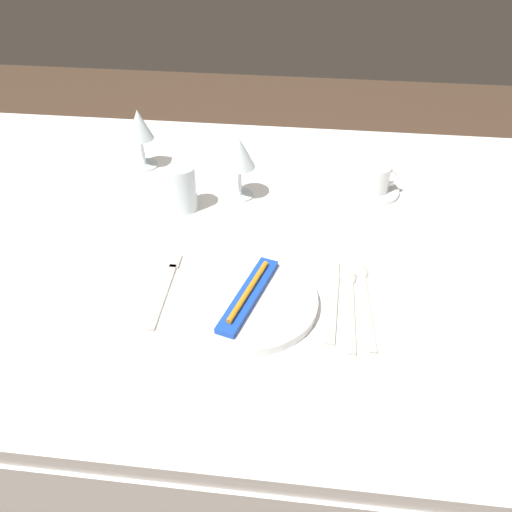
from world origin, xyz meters
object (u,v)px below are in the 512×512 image
object	(u,v)px
toothbrush_package	(248,294)
wine_glass_left	(139,128)
spoon_soup	(350,299)
wine_glass_centre	(239,155)
drink_tumbler	(183,191)
fork_outer	(166,286)
coffee_cup_left	(375,177)
spoon_dessert	(365,295)
dinner_knife	(333,302)
dinner_plate	(249,301)

from	to	relation	value
toothbrush_package	wine_glass_left	world-z (taller)	wine_glass_left
spoon_soup	wine_glass_centre	world-z (taller)	wine_glass_centre
wine_glass_centre	drink_tumbler	bearing A→B (deg)	-151.16
fork_outer	coffee_cup_left	distance (m)	0.57
fork_outer	spoon_soup	world-z (taller)	spoon_soup
coffee_cup_left	spoon_soup	bearing A→B (deg)	-99.30
fork_outer	drink_tumbler	xyz separation A→B (m)	(-0.02, 0.27, 0.05)
coffee_cup_left	spoon_dessert	bearing A→B (deg)	-95.53
toothbrush_package	fork_outer	distance (m)	0.17
wine_glass_left	wine_glass_centre	bearing A→B (deg)	-23.53
dinner_knife	wine_glass_left	xyz separation A→B (m)	(-0.49, 0.46, 0.10)
fork_outer	dinner_knife	size ratio (longest dim) A/B	0.95
toothbrush_package	coffee_cup_left	xyz separation A→B (m)	(0.25, 0.42, 0.02)
dinner_plate	dinner_knife	xyz separation A→B (m)	(0.15, 0.02, -0.01)
wine_glass_left	dinner_knife	bearing A→B (deg)	-43.41
dinner_knife	coffee_cup_left	xyz separation A→B (m)	(0.10, 0.40, 0.04)
spoon_soup	spoon_dessert	bearing A→B (deg)	28.26
dinner_knife	coffee_cup_left	bearing A→B (deg)	76.53
dinner_plate	dinner_knife	world-z (taller)	dinner_plate
toothbrush_package	drink_tumbler	size ratio (longest dim) A/B	1.95
spoon_dessert	spoon_soup	bearing A→B (deg)	-151.74
toothbrush_package	dinner_knife	bearing A→B (deg)	8.09
spoon_dessert	drink_tumbler	world-z (taller)	drink_tumbler
coffee_cup_left	wine_glass_left	distance (m)	0.59
dinner_plate	wine_glass_left	distance (m)	0.60
dinner_knife	wine_glass_left	bearing A→B (deg)	136.59
spoon_soup	wine_glass_centre	distance (m)	0.43
fork_outer	dinner_knife	xyz separation A→B (m)	(0.32, -0.01, 0.00)
dinner_plate	wine_glass_left	xyz separation A→B (m)	(-0.34, 0.49, 0.10)
wine_glass_centre	wine_glass_left	world-z (taller)	wine_glass_left
fork_outer	coffee_cup_left	bearing A→B (deg)	43.49
dinner_knife	wine_glass_left	world-z (taller)	wine_glass_left
toothbrush_package	spoon_dessert	size ratio (longest dim) A/B	0.91
toothbrush_package	spoon_dessert	bearing A→B (deg)	12.93
spoon_soup	wine_glass_left	distance (m)	0.70
dinner_plate	toothbrush_package	bearing A→B (deg)	90.00
toothbrush_package	drink_tumbler	xyz separation A→B (m)	(-0.19, 0.30, 0.02)
coffee_cup_left	wine_glass_left	size ratio (longest dim) A/B	0.61
drink_tumbler	dinner_knife	bearing A→B (deg)	-39.31
coffee_cup_left	drink_tumbler	size ratio (longest dim) A/B	0.87
wine_glass_left	drink_tumbler	size ratio (longest dim) A/B	1.43
spoon_dessert	drink_tumbler	bearing A→B (deg)	147.81
wine_glass_centre	drink_tumbler	size ratio (longest dim) A/B	1.42
spoon_soup	drink_tumbler	bearing A→B (deg)	144.45
dinner_plate	spoon_soup	bearing A→B (deg)	10.46
toothbrush_package	spoon_dessert	distance (m)	0.22
fork_outer	drink_tumbler	world-z (taller)	drink_tumbler
wine_glass_left	spoon_soup	bearing A→B (deg)	-40.80
toothbrush_package	coffee_cup_left	bearing A→B (deg)	59.31
fork_outer	wine_glass_centre	distance (m)	0.37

